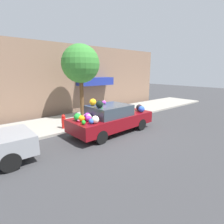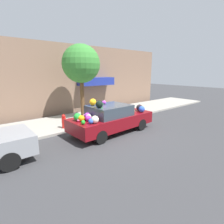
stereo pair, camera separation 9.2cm
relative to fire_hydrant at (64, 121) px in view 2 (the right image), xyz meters
name	(u,v)px [view 2 (the right image)]	position (x,y,z in m)	size (l,w,h in m)	color
ground_plane	(111,131)	(1.68, -1.61, -0.46)	(60.00, 60.00, 0.00)	#38383A
sidewalk_curb	(83,119)	(1.68, 1.09, -0.40)	(24.00, 3.20, 0.11)	#9E998E
building_facade	(66,80)	(1.79, 3.31, 1.87)	(18.00, 1.20, 4.67)	#846651
street_tree	(81,64)	(1.76, 1.16, 2.82)	(2.18, 2.18, 4.28)	brown
fire_hydrant	(64,121)	(0.00, 0.00, 0.00)	(0.20, 0.20, 0.70)	red
art_car	(111,118)	(1.63, -1.72, 0.25)	(4.20, 1.84, 1.66)	maroon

